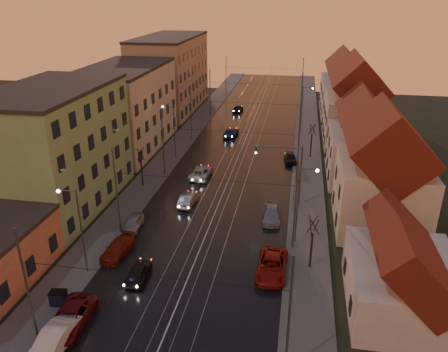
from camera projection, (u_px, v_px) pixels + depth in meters
The scene contains 49 objects.
ground at pixel (180, 299), 34.67m from camera, with size 160.00×160.00×0.00m, color black.
road at pixel (245, 141), 70.88m from camera, with size 16.00×120.00×0.04m, color black.
sidewalk_left at pixel (185, 137), 72.45m from camera, with size 4.00×120.00×0.15m, color #4C4C4C.
sidewalk_right at pixel (307, 144), 69.27m from camera, with size 4.00×120.00×0.15m, color #4C4C4C.
tram_rail_0 at pixel (232, 140), 71.22m from camera, with size 0.06×120.00×0.03m, color gray.
tram_rail_1 at pixel (240, 140), 70.99m from camera, with size 0.06×120.00×0.03m, color gray.
tram_rail_2 at pixel (250, 141), 70.75m from camera, with size 0.06×120.00×0.03m, color gray.
tram_rail_3 at pixel (258, 141), 70.52m from camera, with size 0.06×120.00×0.03m, color gray.
apartment_left_1 at pixel (56, 150), 47.58m from camera, with size 10.00×18.00×13.00m, color #6B9B62.
apartment_left_2 at pixel (126, 109), 65.88m from camera, with size 10.00×20.00×12.00m, color #B9B28F.
apartment_left_3 at pixel (170, 74), 87.22m from camera, with size 10.00×24.00×14.00m, color #8E795B.
house_right_0 at pixel (405, 276), 32.63m from camera, with size 8.16×10.20×5.80m.
house_right_1 at pixel (383, 177), 43.40m from camera, with size 8.67×10.20×10.80m.
house_right_2 at pixel (366, 143), 55.49m from camera, with size 9.18×12.24×9.20m.
house_right_3 at pixel (355, 106), 68.62m from camera, with size 9.18×14.28×11.50m.
house_right_4 at pixel (346, 87), 85.21m from camera, with size 9.18×16.32×10.00m.
catenary_pole_l_0 at pixel (27, 287), 28.84m from camera, with size 0.16×0.16×9.00m, color #595B60.
catenary_pole_r_0 at pixel (289, 319), 26.10m from camera, with size 0.16×0.16×9.00m, color #595B60.
catenary_pole_l_1 at pixel (117, 192), 42.42m from camera, with size 0.16×0.16×9.00m, color #595B60.
catenary_pole_r_1 at pixel (295, 206), 39.68m from camera, with size 0.16×0.16×9.00m, color #595B60.
catenary_pole_l_2 at pixel (163, 143), 56.00m from camera, with size 0.16×0.16×9.00m, color #595B60.
catenary_pole_r_2 at pixel (298, 151), 53.26m from camera, with size 0.16×0.16×9.00m, color #595B60.
catenary_pole_l_3 at pixel (191, 113), 69.58m from camera, with size 0.16×0.16×9.00m, color #595B60.
catenary_pole_r_3 at pixel (300, 118), 66.85m from camera, with size 0.16×0.16×9.00m, color #595B60.
catenary_pole_l_4 at pixel (210, 93), 83.17m from camera, with size 0.16×0.16×9.00m, color #595B60.
catenary_pole_r_4 at pixel (301, 96), 80.43m from camera, with size 0.16×0.16×9.00m, color #595B60.
catenary_pole_l_5 at pixel (226, 76), 99.46m from camera, with size 0.16×0.16×9.00m, color #595B60.
catenary_pole_r_5 at pixel (302, 78), 96.73m from camera, with size 0.16×0.16×9.00m, color #595B60.
street_lamp_0 at pixel (77, 223), 36.01m from camera, with size 1.75×0.32×8.00m.
street_lamp_1 at pixel (301, 198), 40.36m from camera, with size 1.75×0.32×8.00m.
street_lamp_2 at pixel (172, 127), 61.36m from camera, with size 1.75×0.32×8.00m.
street_lamp_3 at pixel (304, 105), 72.95m from camera, with size 1.75×0.32×8.00m.
traffic_light_mast at pixel (292, 168), 47.89m from camera, with size 5.30×0.32×7.20m.
bare_tree_0 at pixel (142, 168), 53.43m from camera, with size 1.09×1.09×5.11m.
bare_tree_1 at pixel (312, 244), 37.50m from camera, with size 1.09×1.09×5.11m.
bare_tree_2 at pixel (311, 141), 62.82m from camera, with size 1.09×1.09×5.11m.
driving_car_0 at pixel (138, 272), 36.80m from camera, with size 1.55×3.86×1.31m, color black.
driving_car_1 at pixel (188, 199), 49.59m from camera, with size 1.43×4.11×1.35m, color #929397.
driving_car_2 at pixel (201, 173), 56.81m from camera, with size 2.29×4.96×1.38m, color #BBBBBB.
driving_car_3 at pixel (231, 132), 72.90m from camera, with size 1.91×4.69×1.36m, color navy.
driving_car_4 at pixel (238, 108), 87.50m from camera, with size 1.62×4.04×1.37m, color black.
parked_left_0 at pixel (53, 341), 29.46m from camera, with size 1.66×4.76×1.57m, color silver.
parked_left_1 at pixel (70, 318), 31.58m from camera, with size 2.44×5.28×1.47m, color maroon.
parked_left_2 at pixel (118, 248), 40.21m from camera, with size 1.84×4.52×1.31m, color maroon.
parked_left_3 at pixel (133, 223), 44.57m from camera, with size 1.55×3.86×1.31m, color #9B9BA0.
parked_right_0 at pixel (272, 266), 37.53m from camera, with size 2.52×5.46×1.52m, color #A21910.
parked_right_1 at pixel (271, 214), 46.36m from camera, with size 1.82×4.47×1.30m, color #A7A6AC.
parked_right_2 at pixel (290, 158), 61.83m from camera, with size 1.58×3.93×1.34m, color black.
dumpster at pixel (59, 298), 33.65m from camera, with size 1.20×0.80×1.10m, color black.
Camera 1 is at (8.33, -27.00, 22.62)m, focal length 35.00 mm.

